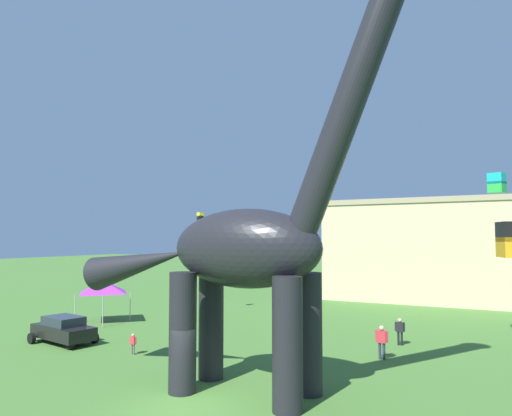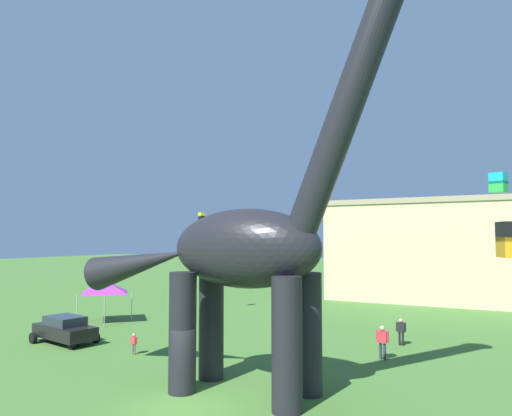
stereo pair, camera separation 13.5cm
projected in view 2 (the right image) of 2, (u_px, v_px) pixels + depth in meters
ground_plane at (185, 406)px, 16.85m from camera, size 240.00×240.00×0.00m
dinosaur_sculpture at (243, 248)px, 18.63m from camera, size 15.03×3.18×15.71m
parked_sedan_left at (65, 329)px, 27.02m from camera, size 4.46×2.52×1.55m
person_watching_child at (134, 342)px, 24.40m from camera, size 0.41×0.18×1.09m
person_near_flyer at (382, 339)px, 23.36m from camera, size 0.63×0.28×1.68m
person_photographer at (401, 329)px, 26.45m from camera, size 0.57×0.25×1.52m
festival_canopy_tent at (105, 287)px, 33.91m from camera, size 3.15×3.15×3.00m
kite_mid_left at (256, 251)px, 33.07m from camera, size 2.40×2.50×0.70m
kite_mid_right at (498, 183)px, 26.30m from camera, size 1.01×1.01×1.12m
kite_far_right at (202, 216)px, 37.61m from camera, size 0.53×0.53×0.59m
background_building_block at (444, 250)px, 46.50m from camera, size 21.69×12.00×9.82m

